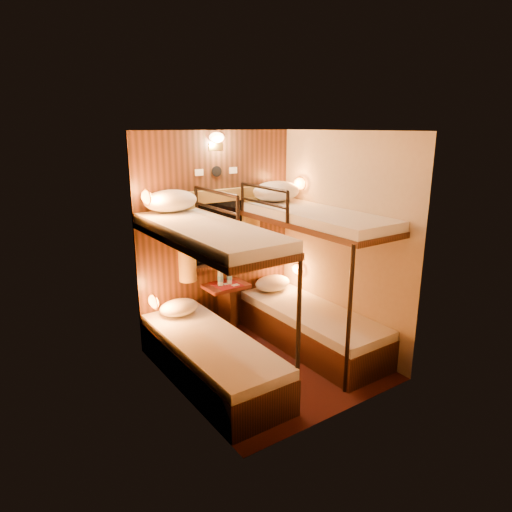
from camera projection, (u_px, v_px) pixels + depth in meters
floor at (268, 364)px, 4.85m from camera, size 2.10×2.10×0.00m
ceiling at (270, 131)px, 4.19m from camera, size 2.10×2.10×0.00m
wall_back at (217, 236)px, 5.35m from camera, size 2.40×0.00×2.40m
wall_front at (346, 285)px, 3.69m from camera, size 2.40×0.00×2.40m
wall_left at (177, 274)px, 3.98m from camera, size 0.00×2.40×2.40m
wall_right at (342, 242)px, 5.07m from camera, size 0.00×2.40×2.40m
back_panel at (217, 236)px, 5.34m from camera, size 2.00×0.03×2.40m
bunk_left at (210, 329)px, 4.40m from camera, size 0.72×1.90×1.82m
bunk_right at (312, 300)px, 5.11m from camera, size 0.72×1.90×1.82m
window at (219, 238)px, 5.32m from camera, size 1.00×0.12×0.79m
curtains at (220, 232)px, 5.27m from camera, size 1.10×0.22×1.00m
back_fixtures at (217, 144)px, 5.03m from camera, size 0.54×0.09×0.48m
reading_lamps at (232, 238)px, 5.07m from camera, size 2.00×0.20×1.25m
table at (227, 303)px, 5.41m from camera, size 0.50×0.34×0.66m
bottle_left at (220, 278)px, 5.28m from camera, size 0.07×0.07×0.23m
bottle_right at (229, 276)px, 5.34m from camera, size 0.07×0.07×0.23m
sachet_a at (235, 285)px, 5.32m from camera, size 0.09×0.07×0.01m
sachet_b at (227, 284)px, 5.36m from camera, size 0.08×0.07×0.01m
pillow_lower_left at (179, 307)px, 4.96m from camera, size 0.44×0.31×0.17m
pillow_lower_right at (273, 283)px, 5.70m from camera, size 0.47×0.34×0.19m
pillow_upper_left at (171, 201)px, 4.70m from camera, size 0.57×0.41×0.22m
pillow_upper_right at (276, 191)px, 5.34m from camera, size 0.60×0.43×0.24m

